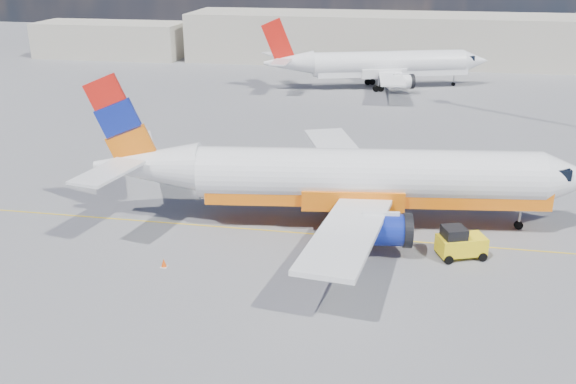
% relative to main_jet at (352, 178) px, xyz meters
% --- Properties ---
extents(ground, '(240.00, 240.00, 0.00)m').
position_rel_main_jet_xyz_m(ground, '(-3.93, -4.92, -3.61)').
color(ground, slate).
rests_on(ground, ground).
extents(taxi_line, '(70.00, 0.15, 0.01)m').
position_rel_main_jet_xyz_m(taxi_line, '(-3.93, -1.92, -3.60)').
color(taxi_line, yellow).
rests_on(taxi_line, ground).
extents(terminal_main, '(70.00, 14.00, 8.00)m').
position_rel_main_jet_xyz_m(terminal_main, '(1.07, 70.08, 0.39)').
color(terminal_main, beige).
rests_on(terminal_main, ground).
extents(terminal_annex, '(26.00, 10.00, 6.00)m').
position_rel_main_jet_xyz_m(terminal_annex, '(-48.93, 67.08, -0.61)').
color(terminal_annex, beige).
rests_on(terminal_annex, ground).
extents(main_jet, '(35.75, 28.03, 10.82)m').
position_rel_main_jet_xyz_m(main_jet, '(0.00, 0.00, 0.00)').
color(main_jet, white).
rests_on(main_jet, ground).
extents(second_jet, '(32.24, 24.51, 9.78)m').
position_rel_main_jet_xyz_m(second_jet, '(-0.12, 48.14, -0.35)').
color(second_jet, white).
rests_on(second_jet, ground).
extents(gse_tug, '(3.34, 2.70, 2.11)m').
position_rel_main_jet_xyz_m(gse_tug, '(7.31, -3.73, -2.61)').
color(gse_tug, black).
rests_on(gse_tug, ground).
extents(traffic_cone, '(0.40, 0.40, 0.57)m').
position_rel_main_jet_xyz_m(traffic_cone, '(-10.80, -8.43, -3.33)').
color(traffic_cone, white).
rests_on(traffic_cone, ground).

